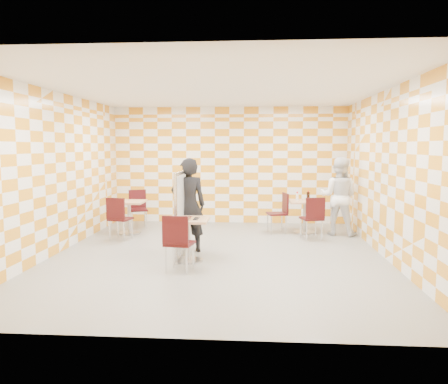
% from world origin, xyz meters
% --- Properties ---
extents(room_shell, '(7.00, 7.00, 7.00)m').
position_xyz_m(room_shell, '(0.00, 0.54, 1.50)').
color(room_shell, gray).
rests_on(room_shell, ground).
extents(main_table, '(0.70, 0.70, 0.75)m').
position_xyz_m(main_table, '(-0.48, -0.43, 0.51)').
color(main_table, '#DCAA76').
rests_on(main_table, ground).
extents(second_table, '(0.70, 0.70, 0.75)m').
position_xyz_m(second_table, '(1.82, 2.23, 0.51)').
color(second_table, '#DCAA76').
rests_on(second_table, ground).
extents(empty_table, '(0.70, 0.70, 0.75)m').
position_xyz_m(empty_table, '(-2.19, 1.86, 0.51)').
color(empty_table, '#DCAA76').
rests_on(empty_table, ground).
extents(chair_main_front, '(0.48, 0.49, 0.92)m').
position_xyz_m(chair_main_front, '(-0.53, -1.14, 0.54)').
color(chair_main_front, '#370B0D').
rests_on(chair_main_front, ground).
extents(chair_second_front, '(0.52, 0.52, 0.92)m').
position_xyz_m(chair_second_front, '(1.91, 1.44, 0.54)').
color(chair_second_front, '#370B0D').
rests_on(chair_second_front, ground).
extents(chair_second_side, '(0.51, 0.50, 0.92)m').
position_xyz_m(chair_second_side, '(1.27, 2.18, 0.54)').
color(chair_second_side, '#370B0D').
rests_on(chair_second_side, ground).
extents(chair_empty_near, '(0.50, 0.51, 0.92)m').
position_xyz_m(chair_empty_near, '(-2.20, 1.10, 0.54)').
color(chair_empty_near, '#370B0D').
rests_on(chair_empty_near, ground).
extents(chair_empty_far, '(0.55, 0.55, 0.92)m').
position_xyz_m(chair_empty_far, '(-2.19, 2.62, 0.54)').
color(chair_empty_far, '#370B0D').
rests_on(chair_empty_far, ground).
extents(partition, '(0.08, 1.38, 1.55)m').
position_xyz_m(partition, '(-0.65, -0.04, 0.79)').
color(partition, white).
rests_on(partition, ground).
extents(man_dark, '(0.73, 0.58, 1.78)m').
position_xyz_m(man_dark, '(-0.58, 0.26, 0.89)').
color(man_dark, black).
rests_on(man_dark, ground).
extents(man_white, '(1.03, 0.91, 1.75)m').
position_xyz_m(man_white, '(2.55, 2.08, 0.88)').
color(man_white, white).
rests_on(man_white, ground).
extents(pizza_on_foil, '(0.40, 0.40, 0.04)m').
position_xyz_m(pizza_on_foil, '(-0.48, -0.45, 0.77)').
color(pizza_on_foil, silver).
rests_on(pizza_on_foil, main_table).
extents(sport_bottle, '(0.06, 0.06, 0.20)m').
position_xyz_m(sport_bottle, '(1.65, 2.30, 0.84)').
color(sport_bottle, white).
rests_on(sport_bottle, second_table).
extents(soda_bottle, '(0.07, 0.07, 0.23)m').
position_xyz_m(soda_bottle, '(1.89, 2.25, 0.85)').
color(soda_bottle, black).
rests_on(soda_bottle, second_table).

